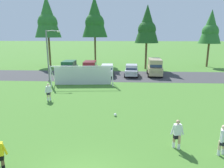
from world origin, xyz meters
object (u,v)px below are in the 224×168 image
at_px(parked_car_slot_far_left, 69,68).
at_px(parked_car_slot_center_left, 107,70).
at_px(parked_car_slot_center, 132,70).
at_px(soccer_ball, 115,115).
at_px(soccer_goal, 83,75).
at_px(parked_car_slot_left, 90,68).
at_px(parked_car_slot_center_right, 155,67).
at_px(player_striker_near, 49,92).
at_px(player_defender_far, 177,134).
at_px(street_lamp, 49,56).
at_px(player_midfield_center, 222,140).

distance_m(parked_car_slot_far_left, parked_car_slot_center_left, 5.96).
xyz_separation_m(parked_car_slot_far_left, parked_car_slot_center, (9.59, -0.39, -0.24)).
distance_m(parked_car_slot_center_left, parked_car_slot_center, 3.65).
distance_m(soccer_ball, parked_car_slot_center_left, 15.97).
relative_size(soccer_goal, parked_car_slot_left, 1.62).
bearing_deg(parked_car_slot_center_right, player_striker_near, -131.78).
bearing_deg(parked_car_slot_left, player_defender_far, -68.43).
xyz_separation_m(soccer_goal, parked_car_slot_center, (6.19, 6.09, -0.42)).
distance_m(parked_car_slot_left, parked_car_slot_center_right, 9.84).
xyz_separation_m(parked_car_slot_left, parked_car_slot_center_right, (9.82, 0.65, 0.23)).
relative_size(soccer_ball, parked_car_slot_center_right, 0.04).
bearing_deg(street_lamp, soccer_ball, -51.80).
bearing_deg(player_striker_near, player_midfield_center, -34.72).
bearing_deg(parked_car_slot_center, parked_car_slot_far_left, 177.69).
height_order(soccer_ball, soccer_goal, soccer_goal).
distance_m(player_midfield_center, parked_car_slot_center, 21.08).
bearing_deg(player_defender_far, parked_car_slot_center, 94.84).
xyz_separation_m(parked_car_slot_center, parked_car_slot_center_right, (3.53, 0.68, 0.47)).
xyz_separation_m(soccer_ball, parked_car_slot_far_left, (-7.81, 16.27, 1.00)).
relative_size(player_striker_near, parked_car_slot_center_right, 0.33).
xyz_separation_m(parked_car_slot_left, parked_car_slot_center_left, (2.64, -0.07, -0.24)).
relative_size(soccer_goal, street_lamp, 1.14).
height_order(player_midfield_center, parked_car_slot_far_left, parked_car_slot_far_left).
relative_size(soccer_ball, parked_car_slot_left, 0.05).
relative_size(player_striker_near, parked_car_slot_far_left, 0.35).
relative_size(soccer_ball, player_midfield_center, 0.13).
bearing_deg(parked_car_slot_center_right, player_midfield_center, -89.17).
distance_m(soccer_ball, street_lamp, 14.95).
distance_m(player_striker_near, street_lamp, 8.80).
bearing_deg(street_lamp, parked_car_slot_far_left, 75.94).
relative_size(player_midfield_center, parked_car_slot_center_right, 0.33).
distance_m(soccer_ball, player_midfield_center, 7.45).
bearing_deg(parked_car_slot_center_right, soccer_goal, -145.17).
bearing_deg(player_midfield_center, parked_car_slot_center_left, 109.90).
bearing_deg(parked_car_slot_center_right, parked_car_slot_far_left, -178.74).
bearing_deg(parked_car_slot_center, soccer_goal, -135.47).
bearing_deg(parked_car_slot_center, player_striker_near, -123.33).
xyz_separation_m(parked_car_slot_center_left, parked_car_slot_center, (3.65, 0.04, 0.00)).
bearing_deg(parked_car_slot_center, parked_car_slot_left, 179.74).
xyz_separation_m(soccer_ball, player_midfield_center, (5.62, -4.84, 0.71)).
distance_m(player_defender_far, parked_car_slot_left, 21.76).
xyz_separation_m(player_midfield_center, parked_car_slot_center, (-3.84, 20.73, 0.05)).
bearing_deg(player_defender_far, parked_car_slot_left, 111.57).
distance_m(parked_car_slot_left, parked_car_slot_center, 6.29).
distance_m(soccer_goal, street_lamp, 5.35).
distance_m(player_midfield_center, street_lamp, 22.06).
height_order(parked_car_slot_far_left, parked_car_slot_center_left, parked_car_slot_far_left).
relative_size(soccer_ball, soccer_goal, 0.03).
distance_m(soccer_goal, parked_car_slot_center_left, 6.57).
bearing_deg(parked_car_slot_left, parked_car_slot_center_left, -1.49).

